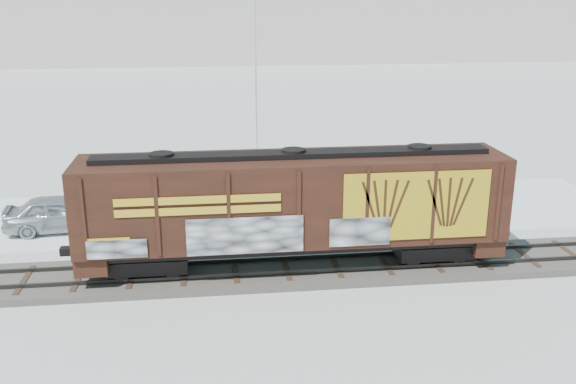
{
  "coord_description": "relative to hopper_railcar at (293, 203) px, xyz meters",
  "views": [
    {
      "loc": [
        -0.78,
        -23.28,
        10.71
      ],
      "look_at": [
        2.45,
        3.0,
        2.45
      ],
      "focal_mm": 40.0,
      "sensor_mm": 36.0,
      "label": 1
    }
  ],
  "objects": [
    {
      "name": "ground",
      "position": [
        -2.3,
        0.01,
        -2.95
      ],
      "size": [
        500.0,
        500.0,
        0.0
      ],
      "primitive_type": "plane",
      "color": "white",
      "rests_on": "ground"
    },
    {
      "name": "rail_track",
      "position": [
        -2.3,
        0.01,
        -2.8
      ],
      "size": [
        50.0,
        3.4,
        0.43
      ],
      "color": "#59544C",
      "rests_on": "ground"
    },
    {
      "name": "parking_strip",
      "position": [
        -2.3,
        7.51,
        -2.93
      ],
      "size": [
        40.0,
        8.0,
        0.03
      ],
      "primitive_type": "cube",
      "color": "white",
      "rests_on": "ground"
    },
    {
      "name": "car_silver",
      "position": [
        -10.16,
        6.01,
        -2.06
      ],
      "size": [
        5.18,
        2.41,
        1.72
      ],
      "primitive_type": "imported",
      "rotation": [
        0.0,
        0.0,
        1.65
      ],
      "color": "#AEB1B5",
      "rests_on": "parking_strip"
    },
    {
      "name": "flagpole",
      "position": [
        -0.32,
        13.32,
        2.02
      ],
      "size": [
        2.3,
        0.9,
        13.11
      ],
      "color": "silver",
      "rests_on": "ground"
    },
    {
      "name": "hopper_railcar",
      "position": [
        0.0,
        0.0,
        0.0
      ],
      "size": [
        16.34,
        3.06,
        4.54
      ],
      "color": "black",
      "rests_on": "rail_track"
    },
    {
      "name": "car_white",
      "position": [
        1.05,
        7.1,
        -2.25
      ],
      "size": [
        4.29,
        2.81,
        1.34
      ],
      "primitive_type": "imported",
      "rotation": [
        0.0,
        0.0,
        1.19
      ],
      "color": "white",
      "rests_on": "parking_strip"
    },
    {
      "name": "car_dark",
      "position": [
        -0.76,
        8.45,
        -2.29
      ],
      "size": [
        4.54,
        2.34,
        1.26
      ],
      "primitive_type": "imported",
      "rotation": [
        0.0,
        0.0,
        1.71
      ],
      "color": "black",
      "rests_on": "parking_strip"
    }
  ]
}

